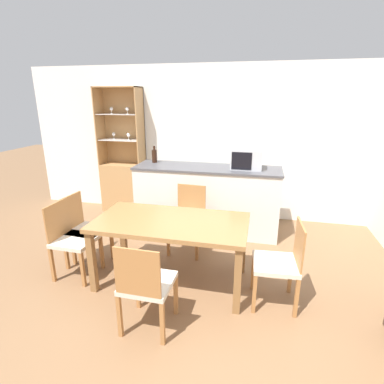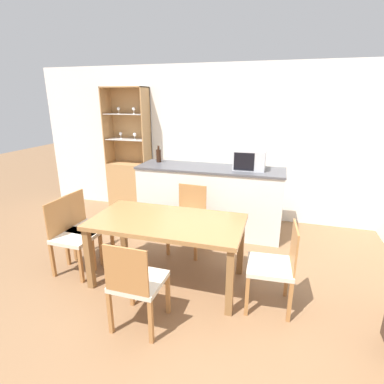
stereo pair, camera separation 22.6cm
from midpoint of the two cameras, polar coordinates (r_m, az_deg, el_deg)
ground_plane at (r=3.28m, az=-2.92°, el=-20.61°), size 18.00×18.00×0.00m
wall_back at (r=5.18m, az=6.67°, el=9.18°), size 6.80×0.06×2.55m
kitchen_counter at (r=4.65m, az=4.76°, el=-1.43°), size 2.20×0.65×1.02m
display_cabinet at (r=5.64m, az=-10.57°, el=2.94°), size 0.77×0.36×2.20m
dining_table at (r=3.31m, az=-2.78°, el=-6.72°), size 1.66×0.87×0.75m
dining_chair_head_near at (r=2.79m, az=-8.15°, el=-16.78°), size 0.44×0.44×0.89m
dining_chair_head_far at (r=4.06m, az=0.88°, el=-5.08°), size 0.46×0.46×0.89m
dining_chair_side_left_far at (r=4.00m, az=-18.10°, el=-6.35°), size 0.46×0.46×0.89m
dining_chair_side_left_near at (r=3.81m, az=-20.31°, el=-7.83°), size 0.44×0.44×0.89m
dining_chair_side_right_near at (r=3.14m, az=17.51°, el=-13.26°), size 0.46×0.46×0.89m
microwave at (r=4.43m, az=12.37°, el=6.03°), size 0.45×0.33×0.29m
wine_bottle at (r=4.86m, az=-5.04°, el=6.95°), size 0.08×0.08×0.27m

